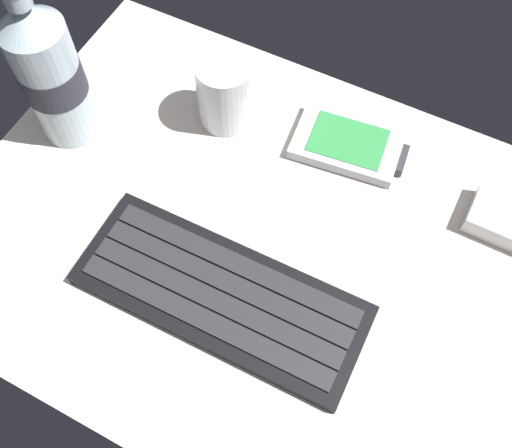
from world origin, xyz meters
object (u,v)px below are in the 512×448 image
(charger_block, at_px, (503,219))
(juice_cup, at_px, (225,94))
(handheld_device, at_px, (348,144))
(water_bottle, at_px, (50,73))
(keyboard, at_px, (220,293))

(charger_block, bearing_deg, juice_cup, -179.05)
(handheld_device, bearing_deg, water_bottle, -158.48)
(handheld_device, height_order, juice_cup, juice_cup)
(keyboard, relative_size, water_bottle, 1.40)
(keyboard, height_order, charger_block, charger_block)
(keyboard, bearing_deg, juice_cup, 116.75)
(keyboard, relative_size, handheld_device, 2.18)
(keyboard, relative_size, charger_block, 4.16)
(keyboard, distance_m, juice_cup, 0.23)
(keyboard, relative_size, juice_cup, 3.43)
(keyboard, height_order, water_bottle, water_bottle)
(handheld_device, height_order, water_bottle, water_bottle)
(water_bottle, bearing_deg, juice_cup, 31.81)
(juice_cup, bearing_deg, water_bottle, -148.19)
(handheld_device, xyz_separation_m, charger_block, (0.18, -0.02, 0.00))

